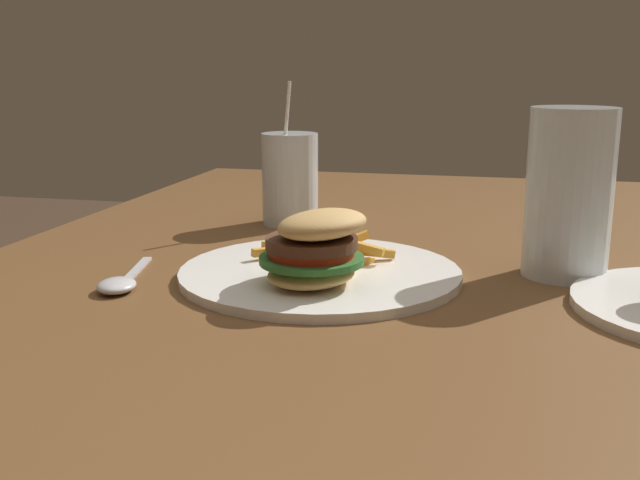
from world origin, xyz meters
TOP-DOWN VIEW (x-y plane):
  - dining_table at (0.00, 0.00)m, footprint 1.47×1.34m
  - meal_plate_near at (0.09, -0.24)m, footprint 0.31×0.31m
  - beer_glass at (0.00, 0.02)m, footprint 0.09×0.09m
  - juice_glass at (-0.20, -0.35)m, footprint 0.08×0.08m
  - spoon at (0.16, -0.44)m, footprint 0.16×0.06m

SIDE VIEW (x-z plane):
  - dining_table at x=0.00m, z-range 0.25..0.99m
  - spoon at x=0.16m, z-range 0.74..0.75m
  - meal_plate_near at x=0.09m, z-range 0.72..0.81m
  - juice_glass at x=-0.20m, z-range 0.70..0.90m
  - beer_glass at x=0.00m, z-range 0.73..0.92m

